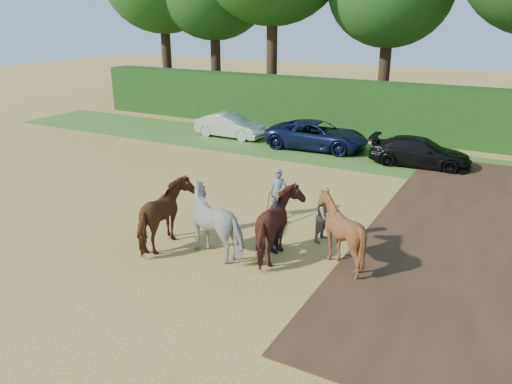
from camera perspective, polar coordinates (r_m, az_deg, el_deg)
The scene contains 8 objects.
ground at distance 11.38m, azimuth 7.82°, elevation -15.18°, with size 120.00×120.00×0.00m, color gold.
earth_strip at distance 17.17m, azimuth 21.10°, elevation -3.80°, with size 4.50×17.00×0.05m, color #472D1C.
grass_verge at distance 23.93m, azimuth 20.08°, elevation 2.76°, with size 50.00×5.00×0.03m, color #38601E.
hedgerow at distance 27.96m, azimuth 21.98°, elevation 7.96°, with size 46.00×1.60×3.00m, color #14380F.
spectator_near at distance 15.07m, azimuth 7.93°, elevation -2.78°, with size 0.75×0.58×1.54m, color tan.
spectator_far at distance 14.23m, azimuth 2.23°, elevation -3.98°, with size 0.90×0.37×1.53m, color #22232E.
plough_team at distance 13.99m, azimuth -0.58°, elevation -3.52°, with size 6.48×5.22×1.94m.
parked_cars at distance 23.77m, azimuth 24.95°, elevation 3.68°, with size 30.57×3.33×1.43m.
Camera 1 is at (3.12, -8.84, 6.45)m, focal length 35.00 mm.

